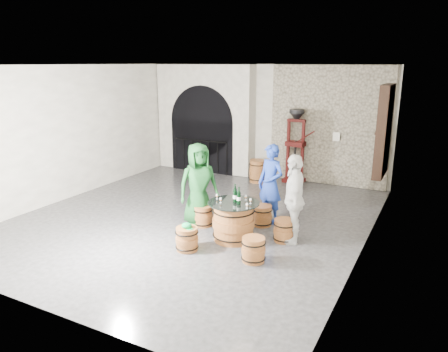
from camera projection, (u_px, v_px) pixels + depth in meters
The scene contains 31 objects.
ground at pixel (196, 217), 9.19m from camera, with size 8.00×8.00×0.00m, color #29292B.
wall_back at pixel (267, 122), 12.19m from camera, with size 8.00×8.00×0.00m, color silver.
wall_front at pixel (29, 198), 5.35m from camera, with size 8.00×8.00×0.00m, color silver.
wall_left at pixel (72, 132), 10.34m from camera, with size 8.00×8.00×0.00m, color silver.
wall_right at pixel (370, 163), 7.21m from camera, with size 8.00×8.00×0.00m, color silver.
ceiling at pixel (193, 65), 8.36m from camera, with size 8.00×8.00×0.00m, color beige.
stone_facing_panel at pixel (329, 126), 11.34m from camera, with size 3.20×0.12×3.18m, color #A19780.
arched_opening at pixel (205, 119), 12.83m from camera, with size 3.10×0.60×3.19m.
shuttered_window at pixel (384, 131), 9.26m from camera, with size 0.23×1.10×2.00m.
barrel_table at pixel (234, 221), 7.94m from camera, with size 0.96×0.96×0.74m.
barrel_stool_left at pixel (203, 216), 8.68m from camera, with size 0.42×0.42×0.43m.
barrel_stool_far at pixel (262, 216), 8.69m from camera, with size 0.42×0.42×0.43m.
barrel_stool_right at pixel (284, 231), 7.92m from camera, with size 0.42×0.42×0.43m.
barrel_stool_near_right at pixel (253, 250), 7.11m from camera, with size 0.42×0.42×0.43m.
barrel_stool_near_left at pixel (187, 239), 7.54m from camera, with size 0.42×0.42×0.43m.
green_cap at pixel (187, 226), 7.47m from camera, with size 0.23×0.18×0.10m.
person_green at pixel (199, 184), 8.61m from camera, with size 0.83×0.54×1.70m, color #13451C.
person_blue at pixel (271, 184), 8.74m from camera, with size 0.60×0.40×1.65m, color #1C389B.
person_white at pixel (294, 199), 7.75m from camera, with size 0.98×0.41×1.67m, color silver.
wine_bottle_left at pixel (235, 195), 7.83m from camera, with size 0.08×0.08×0.32m.
wine_bottle_center at pixel (239, 197), 7.73m from camera, with size 0.08×0.08×0.32m.
wine_bottle_right at pixel (235, 194), 7.91m from camera, with size 0.08×0.08×0.32m.
tasting_glass_a at pixel (221, 200), 7.81m from camera, with size 0.05×0.05×0.10m, color #B15C22, non-canonical shape.
tasting_glass_b at pixel (251, 201), 7.76m from camera, with size 0.05×0.05×0.10m, color #B15C22, non-canonical shape.
tasting_glass_c at pixel (238, 195), 8.14m from camera, with size 0.05×0.05×0.10m, color #B15C22, non-canonical shape.
tasting_glass_d at pixel (246, 198), 7.96m from camera, with size 0.05×0.05×0.10m, color #B15C22, non-canonical shape.
tasting_glass_e at pixel (247, 206), 7.51m from camera, with size 0.05×0.05×0.10m, color #B15C22, non-canonical shape.
tasting_glass_f at pixel (217, 197), 8.02m from camera, with size 0.05×0.05×0.10m, color #B15C22, non-canonical shape.
side_barrel at pixel (257, 171), 11.83m from camera, with size 0.47×0.47×0.63m.
corking_press at pixel (296, 141), 11.61m from camera, with size 0.84×0.48×2.02m.
control_box at pixel (337, 136), 11.22m from camera, with size 0.18×0.10×0.22m, color silver.
Camera 1 is at (4.55, -7.37, 3.26)m, focal length 34.00 mm.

